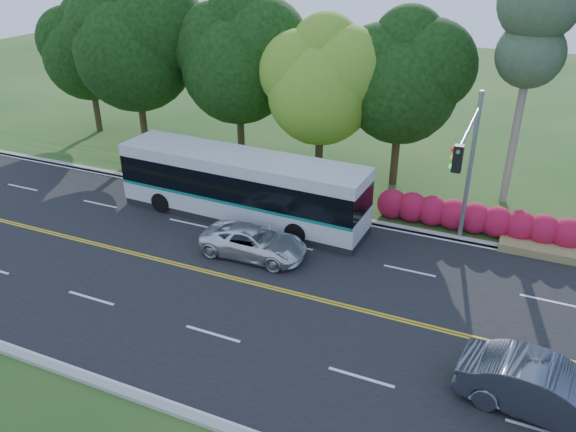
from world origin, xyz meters
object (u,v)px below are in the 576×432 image
at_px(traffic_signal, 468,158).
at_px(suv, 254,242).
at_px(sedan, 547,391).
at_px(transit_bus, 241,187).

relative_size(traffic_signal, suv, 1.48).
bearing_deg(sedan, transit_bus, 67.66).
distance_m(traffic_signal, suv, 9.65).
xyz_separation_m(traffic_signal, suv, (-8.12, -3.36, -3.99)).
xyz_separation_m(transit_bus, sedan, (14.22, -7.92, -0.80)).
bearing_deg(suv, sedan, -112.99).
bearing_deg(traffic_signal, sedan, -64.69).
distance_m(sedan, suv, 12.91).
relative_size(transit_bus, sedan, 2.52).
relative_size(transit_bus, suv, 2.70).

